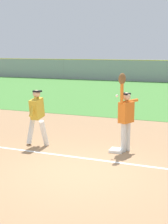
# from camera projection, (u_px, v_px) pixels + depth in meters

# --- Properties ---
(ground_plane) EXTENTS (74.43, 74.43, 0.00)m
(ground_plane) POSITION_uv_depth(u_px,v_px,m) (80.00, 172.00, 8.38)
(ground_plane) COLOR #A37A54
(first_base) EXTENTS (0.39, 0.39, 0.08)m
(first_base) POSITION_uv_depth(u_px,v_px,m) (117.00, 150.00, 10.02)
(first_base) COLOR white
(first_base) RESTS_ON ground_plane
(fielder) EXTENTS (0.43, 0.87, 2.28)m
(fielder) POSITION_uv_depth(u_px,v_px,m) (126.00, 113.00, 9.89)
(fielder) COLOR silver
(fielder) RESTS_ON ground_plane
(runner) EXTENTS (0.71, 0.84, 1.72)m
(runner) POSITION_uv_depth(u_px,v_px,m) (37.00, 114.00, 10.55)
(runner) COLOR white
(runner) RESTS_ON ground_plane
(baseball) EXTENTS (0.07, 0.07, 0.07)m
(baseball) POSITION_uv_depth(u_px,v_px,m) (117.00, 96.00, 9.77)
(baseball) COLOR white
(parked_car_white) EXTENTS (4.40, 2.13, 1.25)m
(parked_car_white) POSITION_uv_depth(u_px,v_px,m) (107.00, 72.00, 36.21)
(parked_car_white) COLOR white
(parked_car_white) RESTS_ON ground_plane
(parked_car_silver) EXTENTS (4.53, 2.37, 1.25)m
(parked_car_silver) POSITION_uv_depth(u_px,v_px,m) (153.00, 73.00, 34.56)
(parked_car_silver) COLOR #B7B7BC
(parked_car_silver) RESTS_ON ground_plane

